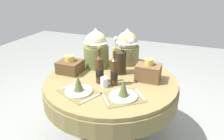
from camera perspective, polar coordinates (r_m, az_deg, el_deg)
ground at (r=2.53m, az=-0.28°, el=-17.60°), size 8.00×8.00×0.00m
dining_table at (r=2.17m, az=-0.31°, el=-5.33°), size 1.34×1.34×0.74m
place_setting_left at (r=1.87m, az=-9.06°, el=-4.75°), size 0.42×0.38×0.16m
place_setting_right at (r=1.77m, az=3.10°, el=-6.13°), size 0.43×0.41×0.16m
flower_vase at (r=2.17m, az=2.38°, el=3.03°), size 0.22×0.14×0.41m
wine_bottle_left at (r=1.98m, az=-3.39°, el=0.27°), size 0.08×0.08×0.37m
wine_bottle_centre at (r=1.93m, az=0.57°, el=-0.36°), size 0.07×0.07×0.36m
tumbler_mid at (r=1.94m, az=-2.09°, el=-3.31°), size 0.07×0.07×0.09m
gift_tub_back_left at (r=2.34m, az=-4.34°, el=6.36°), size 0.28×0.28×0.44m
gift_tub_back_centre at (r=2.44m, az=4.10°, el=6.74°), size 0.28×0.28×0.41m
woven_basket_side_left at (r=2.27m, az=-11.29°, el=1.07°), size 0.24×0.21×0.19m
woven_basket_side_right at (r=2.08m, az=9.83°, el=-0.47°), size 0.23×0.18×0.22m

